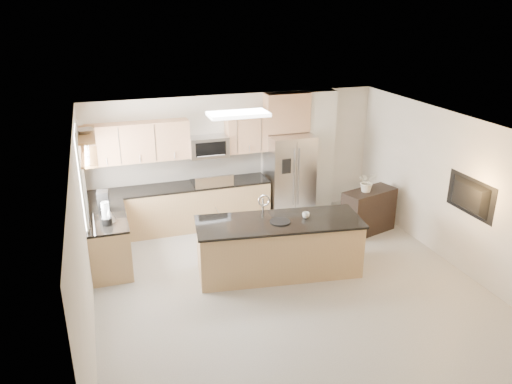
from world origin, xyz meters
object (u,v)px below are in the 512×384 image
object	(u,v)px
credenza	(368,211)
kettle	(109,215)
flower_vase	(367,177)
range	(212,203)
bowl	(85,130)
cup	(306,215)
coffee_maker	(103,202)
blender	(106,215)
refrigerator	(289,176)
television	(466,197)
island	(279,246)
platter	(280,222)
microwave	(209,147)

from	to	relation	value
credenza	kettle	distance (m)	4.92
flower_vase	credenza	bearing A→B (deg)	10.03
range	bowl	world-z (taller)	bowl
cup	bowl	bearing A→B (deg)	158.56
range	flower_vase	world-z (taller)	flower_vase
kettle	credenza	bearing A→B (deg)	0.39
bowl	flower_vase	size ratio (longest dim) A/B	0.61
coffee_maker	flower_vase	world-z (taller)	flower_vase
blender	kettle	world-z (taller)	blender
blender	kettle	bearing A→B (deg)	67.74
range	credenza	bearing A→B (deg)	-24.15
cup	flower_vase	xyz separation A→B (m)	(1.69, 0.94, 0.18)
blender	bowl	size ratio (longest dim) A/B	1.09
credenza	refrigerator	bearing A→B (deg)	118.04
range	credenza	xyz separation A→B (m)	(2.86, -1.28, -0.04)
television	coffee_maker	bearing A→B (deg)	67.74
refrigerator	credenza	xyz separation A→B (m)	(1.20, -1.24, -0.45)
island	bowl	xyz separation A→B (m)	(-2.87, 1.29, 1.91)
refrigerator	bowl	world-z (taller)	bowl
bowl	flower_vase	distance (m)	5.17
coffee_maker	television	size ratio (longest dim) A/B	0.33
flower_vase	range	bearing A→B (deg)	154.81
flower_vase	cup	bearing A→B (deg)	-150.74
platter	blender	size ratio (longest dim) A/B	0.86
bowl	flower_vase	bearing A→B (deg)	-4.14
blender	coffee_maker	distance (m)	0.61
credenza	flower_vase	size ratio (longest dim) A/B	1.84
refrigerator	flower_vase	distance (m)	1.70
platter	coffee_maker	size ratio (longest dim) A/B	0.95
television	cup	bearing A→B (deg)	70.18
range	refrigerator	distance (m)	1.71
island	kettle	size ratio (longest dim) A/B	11.34
flower_vase	television	distance (m)	1.97
microwave	cup	xyz separation A→B (m)	(1.08, -2.37, -0.64)
range	microwave	world-z (taller)	microwave
island	bowl	world-z (taller)	bowl
island	cup	xyz separation A→B (m)	(0.46, -0.02, 0.52)
platter	flower_vase	bearing A→B (deg)	24.36
range	flower_vase	xyz separation A→B (m)	(2.77, -1.30, 0.70)
island	coffee_maker	world-z (taller)	island
kettle	coffee_maker	world-z (taller)	coffee_maker
range	kettle	bearing A→B (deg)	-146.98
bowl	range	bearing A→B (deg)	22.62
cup	blender	xyz separation A→B (m)	(-3.15, 0.81, 0.10)
island	coffee_maker	bearing A→B (deg)	160.53
credenza	cup	bearing A→B (deg)	-167.80
blender	coffee_maker	xyz separation A→B (m)	(-0.02, 0.61, -0.00)
microwave	cup	world-z (taller)	microwave
credenza	bowl	xyz separation A→B (m)	(-5.11, 0.35, 1.94)
range	credenza	size ratio (longest dim) A/B	1.04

